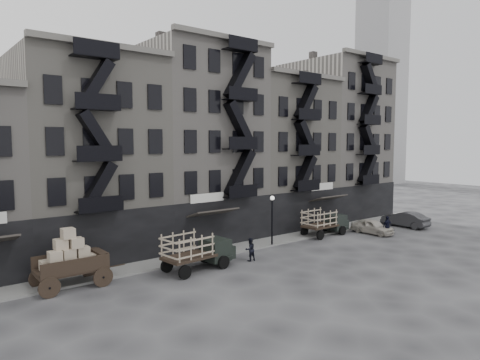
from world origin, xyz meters
TOP-DOWN VIEW (x-y plane):
  - ground at (0.00, 0.00)m, footprint 140.00×140.00m
  - sidewalk at (0.00, 3.75)m, footprint 55.00×2.50m
  - building_midwest at (-10.00, 9.83)m, footprint 10.00×11.35m
  - building_center at (-0.00, 9.82)m, footprint 10.00×11.35m
  - building_mideast at (10.00, 9.83)m, footprint 10.00×11.35m
  - building_east at (20.00, 9.82)m, footprint 10.00×11.35m
  - lamp_post at (3.00, 2.60)m, footprint 0.36×0.36m
  - distant_tower at (60.00, 30.00)m, footprint 8.00×8.00m
  - wagon at (-13.62, 2.60)m, footprint 4.29×2.32m
  - stake_truck_west at (-5.57, 0.83)m, footprint 5.47×2.61m
  - stake_truck_east at (9.75, 2.57)m, footprint 5.08×2.14m
  - car_east at (13.86, 0.20)m, footprint 1.79×4.15m
  - car_far at (19.50, 0.10)m, footprint 1.77×4.83m
  - pedestrian_mid at (-1.34, 0.32)m, footprint 0.87×0.69m
  - policeman at (14.05, -1.29)m, footprint 1.17×0.61m

SIDE VIEW (x-z plane):
  - ground at x=0.00m, z-range 0.00..0.00m
  - sidewalk at x=0.00m, z-range 0.00..0.15m
  - car_east at x=13.86m, z-range 0.00..1.40m
  - car_far at x=19.50m, z-range 0.00..1.58m
  - pedestrian_mid at x=-1.34m, z-range 0.00..1.72m
  - policeman at x=14.05m, z-range 0.00..1.91m
  - stake_truck_east at x=9.75m, z-range 0.18..2.72m
  - stake_truck_west at x=-5.57m, z-range 0.19..2.86m
  - wagon at x=-13.62m, z-range 0.26..3.88m
  - lamp_post at x=3.00m, z-range 0.64..4.92m
  - building_midwest at x=-10.00m, z-range -0.60..15.60m
  - building_mideast at x=10.00m, z-range -0.60..15.60m
  - building_center at x=0.00m, z-range -0.60..17.60m
  - building_east at x=20.00m, z-range -0.60..18.60m
  - distant_tower at x=60.00m, z-range 0.76..66.76m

